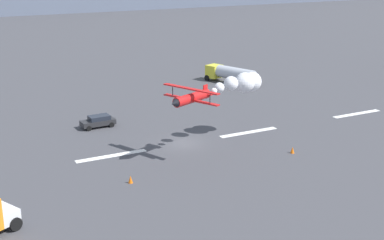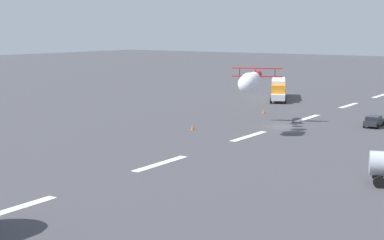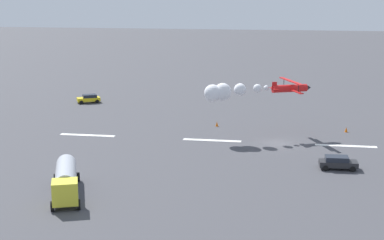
# 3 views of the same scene
# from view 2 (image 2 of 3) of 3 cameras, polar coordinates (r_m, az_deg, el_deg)

# --- Properties ---
(ground_plane) EXTENTS (440.00, 440.00, 0.00)m
(ground_plane) POSITION_cam_2_polar(r_m,az_deg,el_deg) (78.65, 8.93, -0.64)
(ground_plane) COLOR #424247
(ground_plane) RESTS_ON ground
(runway_stripe_2) EXTENTS (8.00, 0.90, 0.01)m
(runway_stripe_2) POSITION_cam_2_polar(r_m,az_deg,el_deg) (119.90, 18.36, 2.32)
(runway_stripe_2) COLOR white
(runway_stripe_2) RESTS_ON ground
(runway_stripe_3) EXTENTS (8.00, 0.90, 0.01)m
(runway_stripe_3) POSITION_cam_2_polar(r_m,az_deg,el_deg) (103.08, 15.50, 1.43)
(runway_stripe_3) COLOR white
(runway_stripe_3) RESTS_ON ground
(runway_stripe_4) EXTENTS (8.00, 0.90, 0.01)m
(runway_stripe_4) POSITION_cam_2_polar(r_m,az_deg,el_deg) (86.64, 11.53, 0.18)
(runway_stripe_4) COLOR white
(runway_stripe_4) RESTS_ON ground
(runway_stripe_5) EXTENTS (8.00, 0.90, 0.01)m
(runway_stripe_5) POSITION_cam_2_polar(r_m,az_deg,el_deg) (70.88, 5.75, -1.63)
(runway_stripe_5) COLOR white
(runway_stripe_5) RESTS_ON ground
(runway_stripe_6) EXTENTS (8.00, 0.90, 0.01)m
(runway_stripe_6) POSITION_cam_2_polar(r_m,az_deg,el_deg) (56.34, -3.18, -4.39)
(runway_stripe_6) COLOR white
(runway_stripe_6) RESTS_ON ground
(runway_stripe_7) EXTENTS (8.00, 0.90, 0.01)m
(runway_stripe_7) POSITION_cam_2_polar(r_m,az_deg,el_deg) (44.26, -17.73, -8.59)
(runway_stripe_7) COLOR white
(runway_stripe_7) RESTS_ON ground
(stunt_biplane_red) EXTENTS (14.54, 8.86, 2.49)m
(stunt_biplane_red) POSITION_cam_2_polar(r_m,az_deg,el_deg) (73.29, 5.96, 3.97)
(stunt_biplane_red) COLOR red
(semi_truck_orange) EXTENTS (14.67, 9.16, 3.70)m
(semi_truck_orange) POSITION_cam_2_polar(r_m,az_deg,el_deg) (109.94, 8.69, 3.23)
(semi_truck_orange) COLOR silver
(semi_truck_orange) RESTS_ON ground
(airport_staff_sedan) EXTENTS (4.39, 2.19, 1.52)m
(airport_staff_sedan) POSITION_cam_2_polar(r_m,az_deg,el_deg) (81.17, 17.84, -0.09)
(airport_staff_sedan) COLOR #262628
(airport_staff_sedan) RESTS_ON ground
(traffic_cone_near) EXTENTS (0.44, 0.44, 0.75)m
(traffic_cone_near) POSITION_cam_2_polar(r_m,az_deg,el_deg) (90.56, 7.22, 0.91)
(traffic_cone_near) COLOR orange
(traffic_cone_near) RESTS_ON ground
(traffic_cone_far) EXTENTS (0.44, 0.44, 0.75)m
(traffic_cone_far) POSITION_cam_2_polar(r_m,az_deg,el_deg) (74.88, 0.06, -0.73)
(traffic_cone_far) COLOR orange
(traffic_cone_far) RESTS_ON ground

